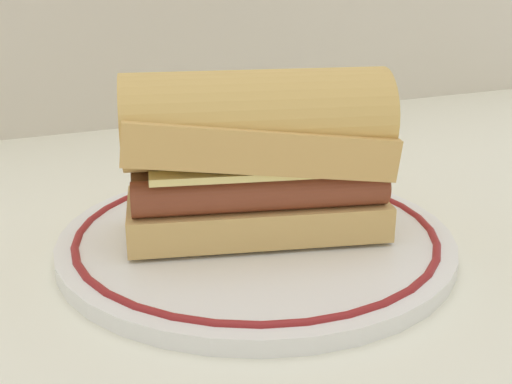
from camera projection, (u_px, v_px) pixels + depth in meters
The scene contains 4 objects.
ground_plane at pixel (214, 245), 0.51m from camera, with size 1.50×1.50×0.00m, color white.
plate at pixel (256, 238), 0.50m from camera, with size 0.30×0.30×0.01m.
sausage_sandwich at pixel (256, 152), 0.48m from camera, with size 0.21×0.13×0.12m.
butter_knife at pixel (304, 153), 0.73m from camera, with size 0.13×0.09×0.01m.
Camera 1 is at (-0.16, -0.44, 0.21)m, focal length 45.85 mm.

